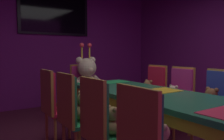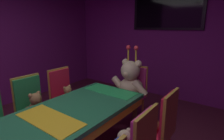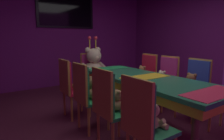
{
  "view_description": "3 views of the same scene",
  "coord_description": "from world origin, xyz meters",
  "px_view_note": "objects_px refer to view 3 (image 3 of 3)",
  "views": [
    {
      "loc": [
        -1.88,
        -2.0,
        1.2
      ],
      "look_at": [
        0.07,
        0.93,
        0.94
      ],
      "focal_mm": 37.75,
      "sensor_mm": 36.0,
      "label": 1
    },
    {
      "loc": [
        1.5,
        -0.96,
        1.67
      ],
      "look_at": [
        -0.05,
        1.14,
        1.03
      ],
      "focal_mm": 28.81,
      "sensor_mm": 36.0,
      "label": 2
    },
    {
      "loc": [
        -2.02,
        -2.09,
        1.33
      ],
      "look_at": [
        0.05,
        0.96,
        0.71
      ],
      "focal_mm": 31.04,
      "sensor_mm": 36.0,
      "label": 3
    }
  ],
  "objects_px": {
    "teddy_right_1": "(191,84)",
    "chair_right_3": "(147,72)",
    "chair_left_0": "(142,118)",
    "chair_left_1": "(108,102)",
    "wall_tv": "(66,11)",
    "banquet_table": "(145,83)",
    "throne_chair": "(91,70)",
    "king_teddy_bear": "(94,65)",
    "teddy_right_3": "(142,74)",
    "teddy_left_3": "(77,83)",
    "chair_right_1": "(196,82)",
    "teddy_left_2": "(94,89)",
    "teddy_right_2": "(161,79)",
    "chair_left_3": "(69,83)",
    "chair_left_2": "(85,91)",
    "teddy_left_1": "(118,101)",
    "teddy_left_0": "(153,118)",
    "chair_right_2": "(166,77)"
  },
  "relations": [
    {
      "from": "chair_left_1",
      "to": "teddy_right_3",
      "type": "height_order",
      "value": "chair_left_1"
    },
    {
      "from": "chair_left_1",
      "to": "teddy_right_2",
      "type": "height_order",
      "value": "chair_left_1"
    },
    {
      "from": "teddy_left_2",
      "to": "chair_right_1",
      "type": "height_order",
      "value": "chair_right_1"
    },
    {
      "from": "teddy_left_2",
      "to": "teddy_right_2",
      "type": "height_order",
      "value": "teddy_left_2"
    },
    {
      "from": "teddy_left_1",
      "to": "teddy_right_1",
      "type": "height_order",
      "value": "teddy_right_1"
    },
    {
      "from": "chair_left_0",
      "to": "teddy_left_2",
      "type": "height_order",
      "value": "chair_left_0"
    },
    {
      "from": "king_teddy_bear",
      "to": "teddy_left_1",
      "type": "bearing_deg",
      "value": -20.9
    },
    {
      "from": "chair_left_0",
      "to": "teddy_left_0",
      "type": "distance_m",
      "value": 0.14
    },
    {
      "from": "chair_left_1",
      "to": "wall_tv",
      "type": "bearing_deg",
      "value": 75.79
    },
    {
      "from": "teddy_right_1",
      "to": "chair_right_3",
      "type": "xyz_separation_m",
      "value": [
        0.14,
        1.14,
        0.01
      ]
    },
    {
      "from": "chair_left_3",
      "to": "wall_tv",
      "type": "bearing_deg",
      "value": 68.76
    },
    {
      "from": "teddy_left_3",
      "to": "king_teddy_bear",
      "type": "height_order",
      "value": "king_teddy_bear"
    },
    {
      "from": "throne_chair",
      "to": "king_teddy_bear",
      "type": "bearing_deg",
      "value": -0.0
    },
    {
      "from": "chair_left_2",
      "to": "chair_right_1",
      "type": "relative_size",
      "value": 1.0
    },
    {
      "from": "chair_left_0",
      "to": "chair_left_3",
      "type": "xyz_separation_m",
      "value": [
        -0.02,
        1.71,
        0.0
      ]
    },
    {
      "from": "chair_left_2",
      "to": "chair_left_3",
      "type": "height_order",
      "value": "same"
    },
    {
      "from": "teddy_left_1",
      "to": "teddy_right_2",
      "type": "bearing_deg",
      "value": 22.34
    },
    {
      "from": "wall_tv",
      "to": "chair_left_2",
      "type": "bearing_deg",
      "value": -107.1
    },
    {
      "from": "chair_left_0",
      "to": "teddy_left_3",
      "type": "xyz_separation_m",
      "value": [
        0.12,
        1.71,
        -0.03
      ]
    },
    {
      "from": "chair_left_3",
      "to": "throne_chair",
      "type": "xyz_separation_m",
      "value": [
        0.88,
        0.91,
        0.0
      ]
    },
    {
      "from": "teddy_left_0",
      "to": "teddy_right_1",
      "type": "height_order",
      "value": "teddy_right_1"
    },
    {
      "from": "chair_right_1",
      "to": "banquet_table",
      "type": "bearing_deg",
      "value": -17.82
    },
    {
      "from": "chair_left_1",
      "to": "teddy_right_3",
      "type": "bearing_deg",
      "value": 35.68
    },
    {
      "from": "teddy_left_2",
      "to": "teddy_left_3",
      "type": "distance_m",
      "value": 0.57
    },
    {
      "from": "chair_left_3",
      "to": "teddy_right_1",
      "type": "relative_size",
      "value": 3.01
    },
    {
      "from": "chair_left_1",
      "to": "chair_right_3",
      "type": "xyz_separation_m",
      "value": [
        1.73,
        1.14,
        0.0
      ]
    },
    {
      "from": "chair_left_2",
      "to": "chair_right_3",
      "type": "bearing_deg",
      "value": 18.42
    },
    {
      "from": "teddy_left_2",
      "to": "teddy_right_3",
      "type": "xyz_separation_m",
      "value": [
        1.45,
        0.58,
        -0.01
      ]
    },
    {
      "from": "chair_left_0",
      "to": "teddy_right_3",
      "type": "xyz_separation_m",
      "value": [
        1.58,
        1.72,
        -0.01
      ]
    },
    {
      "from": "chair_left_1",
      "to": "teddy_right_2",
      "type": "relative_size",
      "value": 3.42
    },
    {
      "from": "throne_chair",
      "to": "wall_tv",
      "type": "bearing_deg",
      "value": 180.0
    },
    {
      "from": "teddy_left_2",
      "to": "teddy_right_1",
      "type": "bearing_deg",
      "value": -21.13
    },
    {
      "from": "chair_left_1",
      "to": "chair_left_3",
      "type": "relative_size",
      "value": 1.0
    },
    {
      "from": "chair_right_3",
      "to": "throne_chair",
      "type": "relative_size",
      "value": 1.0
    },
    {
      "from": "teddy_left_1",
      "to": "teddy_left_2",
      "type": "xyz_separation_m",
      "value": [
        -0.01,
        0.56,
        0.03
      ]
    },
    {
      "from": "chair_left_0",
      "to": "chair_left_1",
      "type": "relative_size",
      "value": 1.0
    },
    {
      "from": "teddy_right_1",
      "to": "chair_right_3",
      "type": "height_order",
      "value": "chair_right_3"
    },
    {
      "from": "teddy_right_1",
      "to": "king_teddy_bear",
      "type": "bearing_deg",
      "value": -68.62
    },
    {
      "from": "wall_tv",
      "to": "banquet_table",
      "type": "bearing_deg",
      "value": -90.0
    },
    {
      "from": "chair_left_2",
      "to": "teddy_left_2",
      "type": "relative_size",
      "value": 2.88
    },
    {
      "from": "banquet_table",
      "to": "wall_tv",
      "type": "bearing_deg",
      "value": 90.0
    },
    {
      "from": "teddy_left_3",
      "to": "chair_right_1",
      "type": "xyz_separation_m",
      "value": [
        1.62,
        -1.13,
        0.03
      ]
    },
    {
      "from": "chair_left_0",
      "to": "chair_right_3",
      "type": "xyz_separation_m",
      "value": [
        1.73,
        1.72,
        0.0
      ]
    },
    {
      "from": "chair_left_2",
      "to": "teddy_right_1",
      "type": "relative_size",
      "value": 3.01
    },
    {
      "from": "chair_left_1",
      "to": "wall_tv",
      "type": "xyz_separation_m",
      "value": [
        0.86,
        3.38,
        1.45
      ]
    },
    {
      "from": "chair_left_0",
      "to": "chair_right_2",
      "type": "distance_m",
      "value": 2.06
    },
    {
      "from": "teddy_left_1",
      "to": "king_teddy_bear",
      "type": "bearing_deg",
      "value": 69.1
    },
    {
      "from": "chair_left_1",
      "to": "teddy_left_2",
      "type": "xyz_separation_m",
      "value": [
        0.13,
        0.56,
        0.0
      ]
    },
    {
      "from": "teddy_right_1",
      "to": "king_teddy_bear",
      "type": "xyz_separation_m",
      "value": [
        -0.74,
        1.88,
        0.16
      ]
    },
    {
      "from": "teddy_left_0",
      "to": "chair_left_2",
      "type": "xyz_separation_m",
      "value": [
        -0.16,
        1.14,
        0.03
      ]
    }
  ]
}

